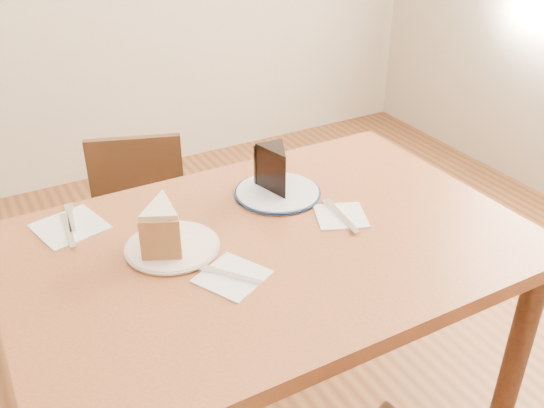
{
  "coord_description": "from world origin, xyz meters",
  "views": [
    {
      "loc": [
        -0.57,
        -1.04,
        1.53
      ],
      "look_at": [
        0.04,
        0.07,
        0.8
      ],
      "focal_mm": 40.0,
      "sensor_mm": 36.0,
      "label": 1
    }
  ],
  "objects": [
    {
      "name": "chocolate_cake",
      "position": [
        0.12,
        0.18,
        0.82
      ],
      "size": [
        0.09,
        0.12,
        0.11
      ],
      "primitive_type": null,
      "rotation": [
        0.0,
        0.0,
        3.04
      ],
      "color": "black",
      "rests_on": "plate_navy"
    },
    {
      "name": "napkin_cream",
      "position": [
        -0.14,
        -0.09,
        0.75
      ],
      "size": [
        0.17,
        0.17,
        0.0
      ],
      "primitive_type": "cube",
      "rotation": [
        0.0,
        0.0,
        0.46
      ],
      "color": "white",
      "rests_on": "table"
    },
    {
      "name": "napkin_spare",
      "position": [
        -0.4,
        0.28,
        0.75
      ],
      "size": [
        0.18,
        0.18,
        0.0
      ],
      "primitive_type": "cube",
      "rotation": [
        0.0,
        0.0,
        0.24
      ],
      "color": "white",
      "rests_on": "table"
    },
    {
      "name": "fork_cream",
      "position": [
        -0.14,
        -0.09,
        0.76
      ],
      "size": [
        0.1,
        0.12,
        0.0
      ],
      "primitive_type": "cube",
      "rotation": [
        0.0,
        0.0,
        0.65
      ],
      "color": "silver",
      "rests_on": "napkin_cream"
    },
    {
      "name": "chair_far",
      "position": [
        -0.13,
        0.65,
        0.41
      ],
      "size": [
        0.46,
        0.46,
        0.74
      ],
      "rotation": [
        0.0,
        0.0,
        2.8
      ],
      "color": "black",
      "rests_on": "ground"
    },
    {
      "name": "knife_spare",
      "position": [
        -0.4,
        0.26,
        0.76
      ],
      "size": [
        0.03,
        0.16,
        0.0
      ],
      "primitive_type": "cube",
      "rotation": [
        0.0,
        0.0,
        -0.1
      ],
      "color": "white",
      "rests_on": "napkin_spare"
    },
    {
      "name": "carrot_cake",
      "position": [
        -0.22,
        0.09,
        0.81
      ],
      "size": [
        0.13,
        0.14,
        0.1
      ],
      "primitive_type": null,
      "rotation": [
        0.0,
        0.0,
        -0.44
      ],
      "color": "#F7EACC",
      "rests_on": "plate_cream"
    },
    {
      "name": "napkin_navy",
      "position": [
        0.21,
        0.0,
        0.75
      ],
      "size": [
        0.16,
        0.16,
        0.0
      ],
      "primitive_type": "cube",
      "rotation": [
        0.0,
        0.0,
        -0.4
      ],
      "color": "white",
      "rests_on": "table"
    },
    {
      "name": "plate_navy",
      "position": [
        0.12,
        0.18,
        0.76
      ],
      "size": [
        0.22,
        0.22,
        0.01
      ],
      "primitive_type": "cylinder",
      "color": "white",
      "rests_on": "table"
    },
    {
      "name": "fork_spare",
      "position": [
        -0.39,
        0.32,
        0.76
      ],
      "size": [
        0.04,
        0.14,
        0.0
      ],
      "primitive_type": "cube",
      "rotation": [
        0.0,
        0.0,
        -0.16
      ],
      "color": "silver",
      "rests_on": "napkin_spare"
    },
    {
      "name": "table",
      "position": [
        0.0,
        0.0,
        0.65
      ],
      "size": [
        1.2,
        0.8,
        0.75
      ],
      "color": "brown",
      "rests_on": "ground"
    },
    {
      "name": "knife_navy",
      "position": [
        0.2,
        -0.0,
        0.76
      ],
      "size": [
        0.04,
        0.17,
        0.0
      ],
      "primitive_type": "cube",
      "rotation": [
        0.0,
        0.0,
        -0.14
      ],
      "color": "silver",
      "rests_on": "napkin_navy"
    },
    {
      "name": "plate_cream",
      "position": [
        -0.21,
        0.07,
        0.76
      ],
      "size": [
        0.21,
        0.21,
        0.01
      ],
      "primitive_type": "cylinder",
      "color": "white",
      "rests_on": "table"
    }
  ]
}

